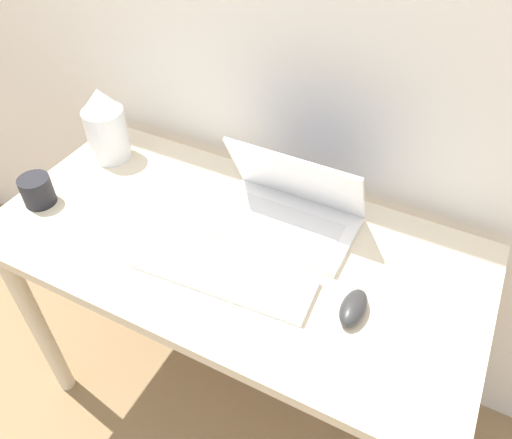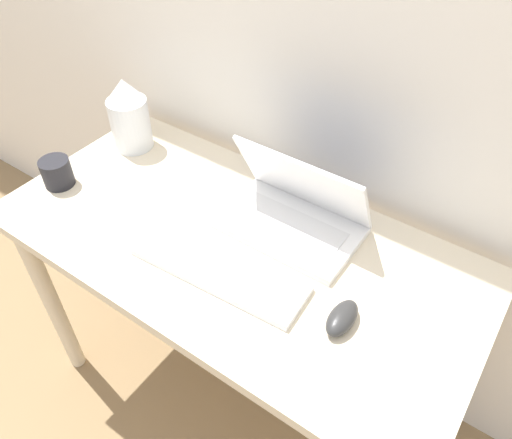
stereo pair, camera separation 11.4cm
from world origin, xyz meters
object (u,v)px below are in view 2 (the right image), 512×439
Objects in this scene: laptop at (295,211)px; mug at (57,172)px; mouse at (342,318)px; vase at (129,115)px; keyboard at (219,269)px.

laptop is 4.22× the size of mug.
mug is (-0.86, -0.03, 0.02)m from mouse.
mouse is 1.27× the size of mug.
mug is at bearing -177.80° from mouse.
mouse is at bearing -14.85° from vase.
mug is (-0.62, -0.23, -0.01)m from laptop.
vase is 0.26m from mug.
mouse is (0.30, 0.03, 0.01)m from keyboard.
keyboard is at bearing -25.66° from vase.
keyboard is 0.56m from mug.
vase reaches higher than keyboard.
mug is (-0.04, -0.25, -0.07)m from vase.
vase is at bearing 81.82° from mug.
laptop is 0.66m from mug.
mouse is 0.86m from vase.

